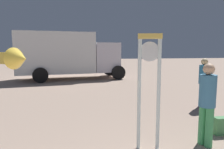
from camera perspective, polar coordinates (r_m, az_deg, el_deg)
name	(u,v)px	position (r m, az deg, el deg)	size (l,w,h in m)	color
standing_clock	(149,81)	(4.07, 10.12, -1.68)	(0.46, 0.20, 2.27)	white
person_near_clock	(207,100)	(4.65, 24.61, -6.49)	(0.33, 0.33, 1.70)	#419E5C
backpack	(220,126)	(5.61, 27.54, -12.38)	(0.31, 0.23, 0.40)	#4F8D55
person_distant	(204,80)	(7.72, 23.80, -1.41)	(0.32, 0.32, 1.67)	#774893
box_truck_near	(67,54)	(13.93, -12.30, 5.48)	(6.91, 3.19, 3.02)	white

